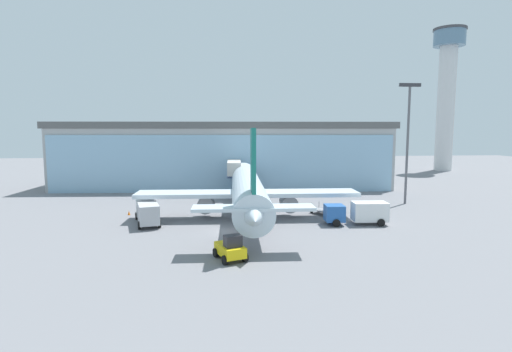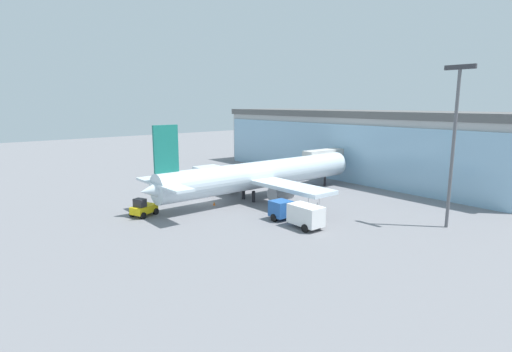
% 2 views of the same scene
% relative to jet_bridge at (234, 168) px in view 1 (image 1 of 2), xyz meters
% --- Properties ---
extents(ground, '(240.00, 240.00, 0.00)m').
position_rel_jet_bridge_xyz_m(ground, '(-1.69, -26.07, -4.56)').
color(ground, slate).
extents(terminal_building, '(64.25, 17.79, 12.52)m').
position_rel_jet_bridge_xyz_m(terminal_building, '(-1.70, 8.69, 1.71)').
color(terminal_building, '#A6A6A6').
rests_on(terminal_building, ground).
extents(jet_bridge, '(2.74, 13.69, 5.94)m').
position_rel_jet_bridge_xyz_m(jet_bridge, '(0.00, 0.00, 0.00)').
color(jet_bridge, beige).
rests_on(jet_bridge, ground).
extents(control_tower, '(8.37, 8.37, 37.67)m').
position_rel_jet_bridge_xyz_m(control_tower, '(58.36, 34.66, 17.74)').
color(control_tower, silver).
rests_on(control_tower, ground).
extents(apron_light_mast, '(3.20, 0.40, 17.88)m').
position_rel_jet_bridge_xyz_m(apron_light_mast, '(25.37, -11.94, 6.11)').
color(apron_light_mast, '#59595E').
rests_on(apron_light_mast, ground).
extents(airplane, '(27.77, 37.38, 11.30)m').
position_rel_jet_bridge_xyz_m(airplane, '(1.02, -18.61, -1.05)').
color(airplane, silver).
rests_on(airplane, ground).
extents(catering_truck, '(3.99, 7.62, 2.65)m').
position_rel_jet_bridge_xyz_m(catering_truck, '(-11.09, -21.65, -3.09)').
color(catering_truck, silver).
rests_on(catering_truck, ground).
extents(fuel_truck, '(7.40, 2.81, 2.65)m').
position_rel_jet_bridge_xyz_m(fuel_truck, '(13.73, -24.18, -3.09)').
color(fuel_truck, '#2659A5').
rests_on(fuel_truck, ground).
extents(baggage_cart, '(2.89, 3.22, 1.50)m').
position_rel_jet_bridge_xyz_m(baggage_cart, '(10.89, -18.18, -4.06)').
color(baggage_cart, gray).
rests_on(baggage_cart, ground).
extents(pushback_tug, '(3.07, 3.62, 2.30)m').
position_rel_jet_bridge_xyz_m(pushback_tug, '(-1.63, -35.71, -3.58)').
color(pushback_tug, yellow).
rests_on(pushback_tug, ground).
extents(safety_cone_nose, '(0.36, 0.36, 0.55)m').
position_rel_jet_bridge_xyz_m(safety_cone_nose, '(-0.10, -26.01, -4.28)').
color(safety_cone_nose, orange).
rests_on(safety_cone_nose, ground).
extents(safety_cone_wingtip, '(0.36, 0.36, 0.55)m').
position_rel_jet_bridge_xyz_m(safety_cone_wingtip, '(-14.43, -16.37, -4.28)').
color(safety_cone_wingtip, orange).
rests_on(safety_cone_wingtip, ground).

